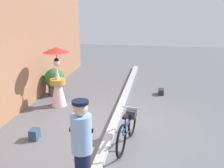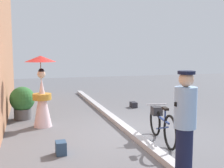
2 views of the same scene
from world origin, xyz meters
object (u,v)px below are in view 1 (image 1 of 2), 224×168
Objects in this scene: backpack_on_pavement at (161,92)px; person_with_parasol at (58,77)px; person_officer at (82,147)px; potted_plant_by_door at (56,80)px; backpack_spare at (35,134)px; bicycle_near_officer at (128,127)px.

person_with_parasol is at bearing 117.32° from backpack_on_pavement.
person_with_parasol reaches higher than person_officer.
person_officer reaches higher than potted_plant_by_door.
person_with_parasol reaches higher than backpack_spare.
person_officer is 2.51m from backpack_spare.
potted_plant_by_door is at bearing 26.11° from person_with_parasol.
person_officer is 6.64× the size of backpack_spare.
person_officer is 5.33× the size of backpack_on_pavement.
person_officer is at bearing -153.72° from potted_plant_by_door.
backpack_on_pavement is (3.73, -0.79, -0.32)m from bicycle_near_officer.
person_with_parasol reaches higher than potted_plant_by_door.
backpack_on_pavement is 1.24× the size of backpack_spare.
person_officer reaches higher than bicycle_near_officer.
person_with_parasol is at bearing 26.32° from person_officer.
bicycle_near_officer is at bearing -136.02° from potted_plant_by_door.
backpack_spare is (1.68, 1.69, -0.78)m from person_officer.
backpack_spare is (-0.17, 2.23, -0.28)m from bicycle_near_officer.
bicycle_near_officer is 1.78× the size of potted_plant_by_door.
person_with_parasol is (2.05, 2.47, 0.54)m from bicycle_near_officer.
person_with_parasol is 3.76m from backpack_on_pavement.
backpack_spare is at bearing 94.44° from bicycle_near_officer.
person_with_parasol is 1.23m from potted_plant_by_door.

